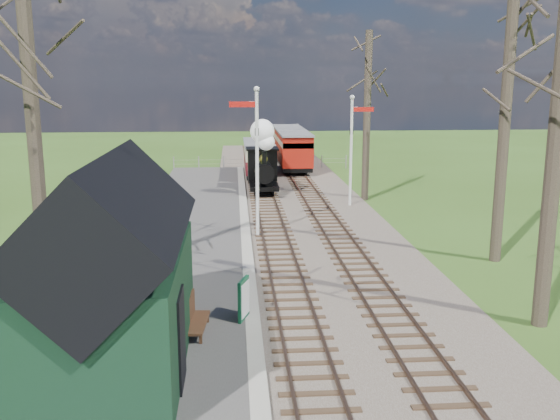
{
  "coord_description": "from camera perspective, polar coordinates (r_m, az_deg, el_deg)",
  "views": [
    {
      "loc": [
        -1.63,
        -9.23,
        6.49
      ],
      "look_at": [
        0.08,
        13.94,
        1.6
      ],
      "focal_mm": 40.0,
      "sensor_mm": 36.0,
      "label": 1
    }
  ],
  "objects": [
    {
      "name": "bare_trees",
      "position": [
        19.6,
        4.52,
        8.1
      ],
      "size": [
        15.51,
        22.39,
        12.0
      ],
      "color": "#382D23",
      "rests_on": "ground"
    },
    {
      "name": "red_carriage_a",
      "position": [
        43.85,
        1.34,
        5.44
      ],
      "size": [
        2.17,
        5.38,
        2.29
      ],
      "color": "black",
      "rests_on": "ground"
    },
    {
      "name": "coach",
      "position": [
        41.42,
        -1.95,
        4.86
      ],
      "size": [
        1.95,
        6.7,
        2.06
      ],
      "color": "black",
      "rests_on": "ground"
    },
    {
      "name": "track_far",
      "position": [
        32.16,
        3.42,
        0.4
      ],
      "size": [
        1.6,
        60.0,
        0.15
      ],
      "color": "brown",
      "rests_on": "ground"
    },
    {
      "name": "semaphore_far",
      "position": [
        31.96,
        6.66,
        6.17
      ],
      "size": [
        1.22,
        0.24,
        5.72
      ],
      "color": "silver",
      "rests_on": "ground"
    },
    {
      "name": "distant_hills",
      "position": [
        77.09,
        -1.79,
        -5.24
      ],
      "size": [
        114.4,
        48.0,
        22.02
      ],
      "color": "#385B23",
      "rests_on": "ground"
    },
    {
      "name": "ballast_bed",
      "position": [
        32.02,
        1.11,
        0.28
      ],
      "size": [
        8.0,
        60.0,
        0.1
      ],
      "primitive_type": "cube",
      "color": "brown",
      "rests_on": "ground"
    },
    {
      "name": "person",
      "position": [
        13.68,
        -10.71,
        -12.61
      ],
      "size": [
        0.34,
        0.5,
        1.33
      ],
      "primitive_type": "imported",
      "rotation": [
        0.0,
        0.0,
        1.61
      ],
      "color": "black",
      "rests_on": "platform"
    },
    {
      "name": "fence_line",
      "position": [
        45.66,
        -1.77,
        4.4
      ],
      "size": [
        12.6,
        0.08,
        1.0
      ],
      "color": "slate",
      "rests_on": "ground"
    },
    {
      "name": "platform",
      "position": [
        24.17,
        -8.53,
        -3.58
      ],
      "size": [
        5.0,
        44.0,
        0.2
      ],
      "primitive_type": "cube",
      "color": "#474442",
      "rests_on": "ground"
    },
    {
      "name": "track_near",
      "position": [
        31.92,
        -1.21,
        0.34
      ],
      "size": [
        1.6,
        60.0,
        0.15
      ],
      "color": "brown",
      "rests_on": "ground"
    },
    {
      "name": "locomotive",
      "position": [
        35.35,
        -1.57,
        4.49
      ],
      "size": [
        1.68,
        3.91,
        4.19
      ],
      "color": "black",
      "rests_on": "ground"
    },
    {
      "name": "red_carriage_b",
      "position": [
        49.3,
        0.72,
        6.16
      ],
      "size": [
        2.17,
        5.38,
        2.29
      ],
      "color": "black",
      "rests_on": "ground"
    },
    {
      "name": "bench",
      "position": [
        16.09,
        -7.96,
        -9.63
      ],
      "size": [
        0.59,
        1.6,
        0.9
      ],
      "color": "#482B1A",
      "rests_on": "platform"
    },
    {
      "name": "sign_board",
      "position": [
        16.77,
        -3.32,
        -8.12
      ],
      "size": [
        0.32,
        0.75,
        1.12
      ],
      "color": "#0F4629",
      "rests_on": "platform"
    },
    {
      "name": "station_shed",
      "position": [
        14.14,
        -14.98,
        -5.91
      ],
      "size": [
        3.25,
        6.3,
        4.78
      ],
      "color": "black",
      "rests_on": "platform"
    },
    {
      "name": "semaphore_near",
      "position": [
        25.41,
        -2.27,
        5.4
      ],
      "size": [
        1.22,
        0.24,
        6.22
      ],
      "color": "silver",
      "rests_on": "ground"
    },
    {
      "name": "coping_strip",
      "position": [
        24.1,
        -3.06,
        -3.5
      ],
      "size": [
        0.4,
        44.0,
        0.21
      ],
      "primitive_type": "cube",
      "color": "#B2AD9E",
      "rests_on": "ground"
    }
  ]
}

